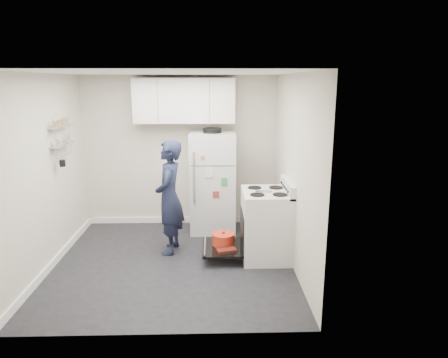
{
  "coord_description": "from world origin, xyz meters",
  "views": [
    {
      "loc": [
        0.55,
        -5.03,
        2.4
      ],
      "look_at": [
        0.7,
        0.46,
        1.05
      ],
      "focal_mm": 32.0,
      "sensor_mm": 36.0,
      "label": 1
    }
  ],
  "objects_px": {
    "electric_range": "(265,225)",
    "person": "(169,197)",
    "open_oven_door": "(223,243)",
    "refrigerator": "(213,182)"
  },
  "relations": [
    {
      "from": "open_oven_door",
      "to": "refrigerator",
      "type": "bearing_deg",
      "value": 97.54
    },
    {
      "from": "open_oven_door",
      "to": "electric_range",
      "type": "bearing_deg",
      "value": -3.4
    },
    {
      "from": "person",
      "to": "open_oven_door",
      "type": "bearing_deg",
      "value": 79.9
    },
    {
      "from": "open_oven_door",
      "to": "person",
      "type": "height_order",
      "value": "person"
    },
    {
      "from": "open_oven_door",
      "to": "person",
      "type": "relative_size",
      "value": 0.43
    },
    {
      "from": "refrigerator",
      "to": "open_oven_door",
      "type": "bearing_deg",
      "value": -82.46
    },
    {
      "from": "open_oven_door",
      "to": "person",
      "type": "xyz_separation_m",
      "value": [
        -0.75,
        0.19,
        0.61
      ]
    },
    {
      "from": "electric_range",
      "to": "open_oven_door",
      "type": "bearing_deg",
      "value": 176.6
    },
    {
      "from": "electric_range",
      "to": "person",
      "type": "bearing_deg",
      "value": 170.24
    },
    {
      "from": "electric_range",
      "to": "person",
      "type": "height_order",
      "value": "person"
    }
  ]
}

